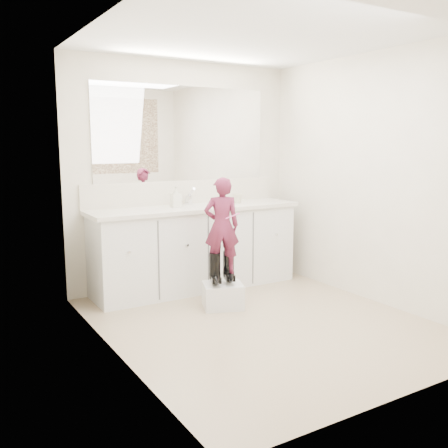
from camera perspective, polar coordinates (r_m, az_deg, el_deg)
floor at (r=4.44m, az=4.36°, el=-11.14°), size 3.00×3.00×0.00m
ceiling at (r=4.25m, az=4.79°, el=20.82°), size 3.00×3.00×0.00m
wall_back at (r=5.46m, az=-4.68°, el=5.61°), size 2.60×0.00×2.60m
wall_front at (r=3.09m, az=20.98°, el=2.18°), size 2.60×0.00×2.60m
wall_left at (r=3.58m, az=-12.64°, el=3.47°), size 0.00×3.00×3.00m
wall_right at (r=5.04m, az=16.71°, el=4.94°), size 0.00×3.00×3.00m
vanity_cabinet at (r=5.33m, az=-3.25°, el=-2.90°), size 2.20×0.55×0.85m
countertop at (r=5.24m, az=-3.21°, el=1.84°), size 2.28×0.58×0.04m
backsplash at (r=5.46m, az=-4.58°, el=3.66°), size 2.28×0.03×0.25m
mirror at (r=5.44m, az=-4.68°, el=10.23°), size 2.00×0.02×1.00m
dot_panel at (r=3.08m, az=21.33°, el=10.54°), size 2.00×0.01×1.20m
faucet at (r=5.37m, az=-4.05°, el=2.77°), size 0.08×0.08×0.10m
cup at (r=5.50m, az=1.57°, el=2.96°), size 0.14×0.14×0.10m
soap_bottle at (r=5.17m, az=-5.54°, el=3.13°), size 0.10×0.10×0.21m
step_stool at (r=4.77m, az=-0.14°, el=-8.19°), size 0.45×0.41×0.23m
boot_left at (r=4.68m, az=-1.06°, el=-5.14°), size 0.18×0.23×0.30m
boot_right at (r=4.75m, az=0.52°, el=-4.91°), size 0.18×0.23×0.30m
toddler at (r=4.63m, az=-0.27°, el=-0.21°), size 0.39×0.32×0.90m
toothbrush at (r=4.58m, az=1.00°, el=0.93°), size 0.13×0.06×0.06m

